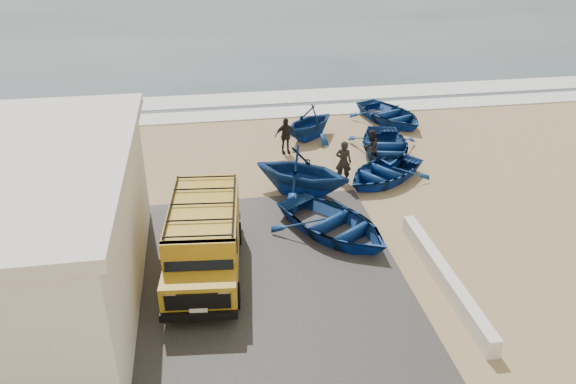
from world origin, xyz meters
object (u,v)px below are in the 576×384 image
van (204,237)px  boat_near_right (383,172)px  fisherman_middle (371,148)px  boat_far_left (309,122)px  boat_mid_right (384,146)px  fisherman_back (285,136)px  boat_near_left (334,224)px  parapet (444,277)px  boat_far_right (390,114)px  fisherman_front (343,162)px  boat_mid_left (302,171)px

van → boat_near_right: bearing=40.4°
fisherman_middle → boat_far_left: bearing=-110.9°
boat_mid_right → fisherman_back: bearing=179.5°
boat_near_left → boat_mid_right: (3.60, 5.90, -0.01)m
parapet → boat_mid_right: bearing=82.9°
boat_far_right → fisherman_front: 7.11m
boat_mid_right → boat_far_right: (1.51, 3.81, -0.01)m
boat_mid_right → boat_far_right: 4.10m
parapet → boat_far_left: size_ratio=2.02×
parapet → boat_mid_right: 9.04m
boat_far_right → fisherman_middle: fisherman_middle is taller
parapet → fisherman_back: bearing=106.8°
boat_mid_right → fisherman_back: size_ratio=2.66×
boat_near_right → boat_far_left: bearing=168.5°
van → fisherman_middle: size_ratio=3.46×
parapet → boat_far_right: 13.05m
parapet → boat_near_right: (0.32, 6.67, 0.12)m
fisherman_front → parapet: bearing=122.9°
parapet → van: van is taller
boat_far_left → fisherman_middle: bearing=-7.6°
boat_mid_left → fisherman_back: bearing=32.7°
boat_far_right → fisherman_back: 6.32m
van → fisherman_middle: (6.93, 6.44, -0.41)m
boat_near_right → boat_near_left: bearing=-72.2°
boat_far_left → boat_near_left: bearing=-44.5°
boat_near_right → boat_far_right: 6.53m
boat_far_right → fisherman_back: (-5.64, -2.83, 0.37)m
boat_near_left → fisherman_middle: 5.86m
boat_mid_left → fisherman_front: 1.95m
boat_mid_right → fisherman_front: (-2.36, -2.13, 0.42)m
van → fisherman_middle: 9.47m
van → boat_far_left: van is taller
parapet → boat_far_left: (-1.67, 11.42, 0.51)m
parapet → boat_near_left: size_ratio=1.40×
boat_near_left → fisherman_front: fisherman_front is taller
fisherman_middle → fisherman_back: bearing=-79.9°
boat_near_right → fisherman_back: 4.70m
boat_near_left → boat_far_right: boat_near_left is taller
boat_near_left → fisherman_front: 3.99m
boat_near_left → boat_mid_left: boat_mid_left is taller
boat_far_left → fisherman_middle: size_ratio=1.99×
boat_mid_right → boat_far_left: 3.72m
parapet → fisherman_front: 6.97m
boat_mid_left → van: bearing=172.3°
van → boat_near_right: 8.55m
boat_near_right → boat_mid_left: size_ratio=1.03×
fisherman_middle → fisherman_back: fisherman_back is taller
boat_near_right → boat_mid_left: boat_mid_left is taller
boat_far_right → fisherman_middle: 5.13m
parapet → boat_far_left: boat_far_left is taller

